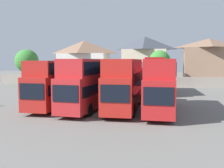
% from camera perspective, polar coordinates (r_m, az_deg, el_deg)
% --- Properties ---
extents(ground, '(140.00, 140.00, 0.00)m').
position_cam_1_polar(ground, '(44.25, 4.21, -1.23)').
color(ground, slate).
extents(depot_boundary_wall, '(56.00, 0.50, 1.80)m').
position_cam_1_polar(depot_boundary_wall, '(50.64, 5.29, 0.57)').
color(depot_boundary_wall, gray).
rests_on(depot_boundary_wall, ground).
extents(bus_1, '(2.72, 10.88, 4.72)m').
position_cam_1_polar(bus_1, '(28.36, -11.28, 0.65)').
color(bus_1, '#AF211C').
rests_on(bus_1, ground).
extents(bus_2, '(3.01, 11.97, 4.87)m').
position_cam_1_polar(bus_2, '(26.94, -4.35, 0.68)').
color(bus_2, red).
rests_on(bus_2, ground).
extents(bus_3, '(3.03, 11.39, 4.86)m').
position_cam_1_polar(bus_3, '(26.26, 2.66, 0.57)').
color(bus_3, red).
rests_on(bus_3, ground).
extents(bus_4, '(2.69, 11.10, 4.87)m').
position_cam_1_polar(bus_4, '(25.45, 10.17, 0.36)').
color(bus_4, red).
rests_on(bus_4, ground).
extents(bus_5, '(2.66, 11.02, 3.41)m').
position_cam_1_polar(bus_5, '(41.38, -1.94, 1.07)').
color(bus_5, red).
rests_on(bus_5, ground).
extents(bus_6, '(2.85, 11.08, 3.55)m').
position_cam_1_polar(bus_6, '(40.32, 4.38, 1.06)').
color(bus_6, '#AE1926').
rests_on(bus_6, ground).
extents(bus_7, '(3.44, 10.84, 5.16)m').
position_cam_1_polar(bus_7, '(40.12, 8.71, 2.25)').
color(bus_7, red).
rests_on(bus_7, ground).
extents(house_terrace_left, '(11.36, 6.87, 9.23)m').
position_cam_1_polar(house_terrace_left, '(62.80, -5.85, 4.89)').
color(house_terrace_left, silver).
rests_on(house_terrace_left, ground).
extents(house_terrace_centre, '(9.76, 6.62, 9.96)m').
position_cam_1_polar(house_terrace_centre, '(60.33, 6.87, 5.22)').
color(house_terrace_centre, beige).
rests_on(house_terrace_centre, ground).
extents(house_terrace_right, '(10.50, 8.32, 9.31)m').
position_cam_1_polar(house_terrace_right, '(60.69, 19.52, 4.65)').
color(house_terrace_right, '#9E7A60').
rests_on(house_terrace_right, ground).
extents(tree_left_of_lot, '(4.10, 4.10, 6.66)m').
position_cam_1_polar(tree_left_of_lot, '(52.65, 9.91, 4.69)').
color(tree_left_of_lot, brown).
rests_on(tree_left_of_lot, ground).
extents(tree_right_of_lot, '(4.43, 4.43, 6.87)m').
position_cam_1_polar(tree_right_of_lot, '(54.29, -17.37, 4.58)').
color(tree_right_of_lot, brown).
rests_on(tree_right_of_lot, ground).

